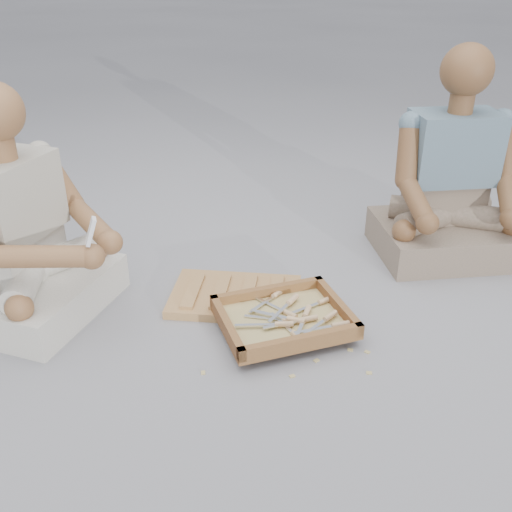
{
  "coord_description": "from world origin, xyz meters",
  "views": [
    {
      "loc": [
        0.06,
        -1.68,
        1.3
      ],
      "look_at": [
        0.01,
        0.2,
        0.3
      ],
      "focal_mm": 40.0,
      "sensor_mm": 36.0,
      "label": 1
    }
  ],
  "objects_px": {
    "tool_tray": "(284,319)",
    "companion": "(450,190)",
    "craftsman": "(29,241)",
    "carved_panel": "(235,296)"
  },
  "relations": [
    {
      "from": "carved_panel",
      "to": "tool_tray",
      "type": "bearing_deg",
      "value": -47.93
    },
    {
      "from": "tool_tray",
      "to": "companion",
      "type": "relative_size",
      "value": 0.6
    },
    {
      "from": "craftsman",
      "to": "companion",
      "type": "xyz_separation_m",
      "value": [
        1.78,
        0.56,
        0.01
      ]
    },
    {
      "from": "companion",
      "to": "tool_tray",
      "type": "bearing_deg",
      "value": 33.03
    },
    {
      "from": "craftsman",
      "to": "companion",
      "type": "distance_m",
      "value": 1.87
    },
    {
      "from": "tool_tray",
      "to": "companion",
      "type": "bearing_deg",
      "value": 41.53
    },
    {
      "from": "tool_tray",
      "to": "craftsman",
      "type": "relative_size",
      "value": 0.64
    },
    {
      "from": "carved_panel",
      "to": "companion",
      "type": "bearing_deg",
      "value": 25.65
    },
    {
      "from": "companion",
      "to": "craftsman",
      "type": "bearing_deg",
      "value": 9.08
    },
    {
      "from": "tool_tray",
      "to": "companion",
      "type": "xyz_separation_m",
      "value": [
        0.78,
        0.69,
        0.27
      ]
    }
  ]
}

